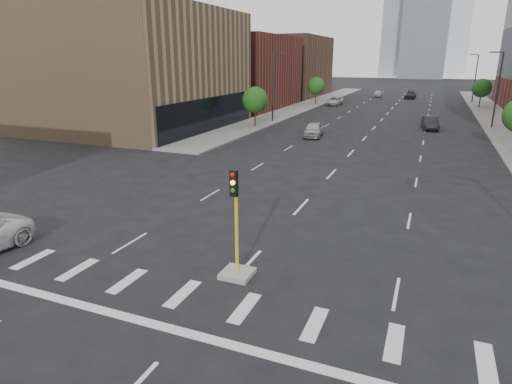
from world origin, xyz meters
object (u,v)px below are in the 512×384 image
Objects in this scene: car_near_left at (313,129)px; car_deep_right at (410,95)px; car_distant at (378,93)px; car_far_left at (335,101)px; median_traffic_signal at (237,254)px; car_mid_right at (430,123)px.

car_deep_right is (7.22, 53.65, -0.01)m from car_near_left.
car_near_left is 55.48m from car_distant.
car_far_left is 21.92m from car_distant.
car_far_left is at bearing 90.93° from car_near_left.
median_traffic_signal is at bearing -79.92° from car_far_left.
car_distant is at bearing 97.15° from car_mid_right.
car_deep_right is at bearing 88.82° from median_traffic_signal.
car_far_left is 23.00m from car_deep_right.
car_near_left is (-5.45, 32.20, -0.18)m from median_traffic_signal.
car_far_left is (-5.05, 34.20, -0.06)m from car_near_left.
median_traffic_signal reaches higher than car_near_left.
car_mid_right is at bearing 33.30° from car_near_left.
car_deep_right is 7.28m from car_distant.
car_deep_right reaches higher than car_far_left.
car_near_left is 15.68m from car_mid_right.
car_mid_right reaches higher than car_deep_right.
car_mid_right reaches higher than car_far_left.
car_mid_right is 29.33m from car_far_left.
car_distant is (-5.27, 87.69, -0.23)m from median_traffic_signal.
car_deep_right reaches higher than car_distant.
car_distant is (5.23, 21.29, 0.01)m from car_far_left.
car_near_left is 1.06× the size of car_distant.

